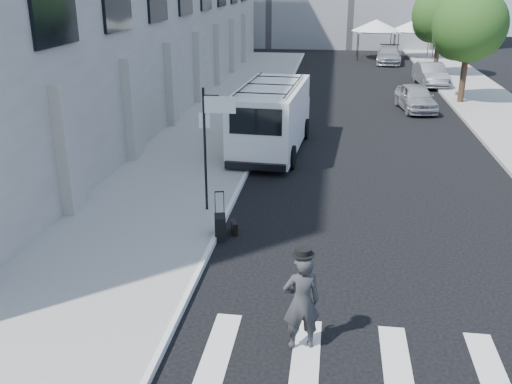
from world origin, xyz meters
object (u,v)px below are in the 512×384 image
(suitcase, at_px, (220,227))
(parked_car_b, at_px, (431,75))
(parked_car_a, at_px, (416,98))
(parked_car_c, at_px, (389,55))
(businessman, at_px, (302,302))
(briefcase, at_px, (234,227))
(cargo_van, at_px, (272,117))

(suitcase, height_order, parked_car_b, parked_car_b)
(suitcase, xyz_separation_m, parked_car_a, (6.89, 16.51, 0.33))
(parked_car_a, bearing_deg, parked_car_b, 68.77)
(suitcase, bearing_deg, parked_car_c, 65.86)
(businessman, height_order, parked_car_a, businessman)
(briefcase, bearing_deg, cargo_van, 70.04)
(parked_car_b, bearing_deg, businessman, -107.55)
(businessman, height_order, parked_car_c, businessman)
(parked_car_b, bearing_deg, briefcase, -114.59)
(briefcase, xyz_separation_m, cargo_van, (0.11, 8.01, 1.14))
(parked_car_a, bearing_deg, cargo_van, -136.33)
(cargo_van, xyz_separation_m, parked_car_b, (8.29, 15.54, -0.61))
(cargo_van, relative_size, parked_car_b, 1.62)
(briefcase, distance_m, parked_car_b, 25.01)
(briefcase, relative_size, parked_car_b, 0.10)
(cargo_van, height_order, parked_car_c, cargo_van)
(parked_car_a, xyz_separation_m, parked_car_c, (0.00, 17.29, 0.00))
(suitcase, distance_m, parked_car_a, 17.89)
(cargo_van, height_order, parked_car_a, cargo_van)
(parked_car_a, bearing_deg, suitcase, -120.29)
(suitcase, height_order, cargo_van, cargo_van)
(businessman, xyz_separation_m, parked_car_c, (4.52, 38.14, -0.28))
(briefcase, bearing_deg, parked_car_a, 48.56)
(businessman, distance_m, parked_car_a, 21.34)
(businessman, xyz_separation_m, parked_car_a, (4.52, 20.86, -0.28))
(briefcase, height_order, suitcase, suitcase)
(businessman, distance_m, briefcase, 5.24)
(suitcase, height_order, parked_car_c, parked_car_c)
(cargo_van, distance_m, parked_car_a, 10.39)
(businessman, bearing_deg, cargo_van, -97.48)
(businessman, bearing_deg, parked_car_a, -118.46)
(cargo_van, bearing_deg, parked_car_a, 54.81)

